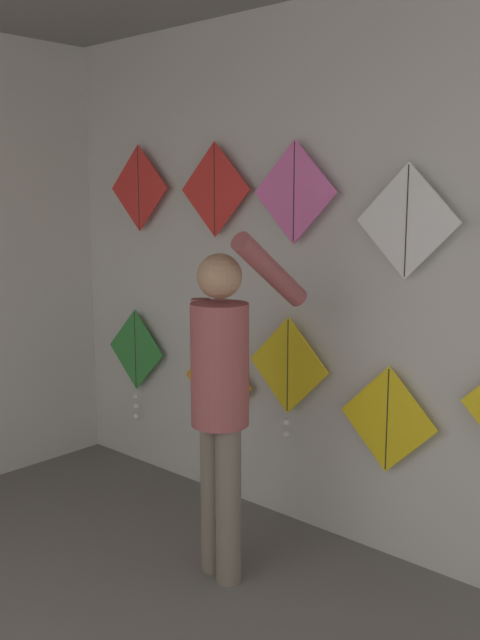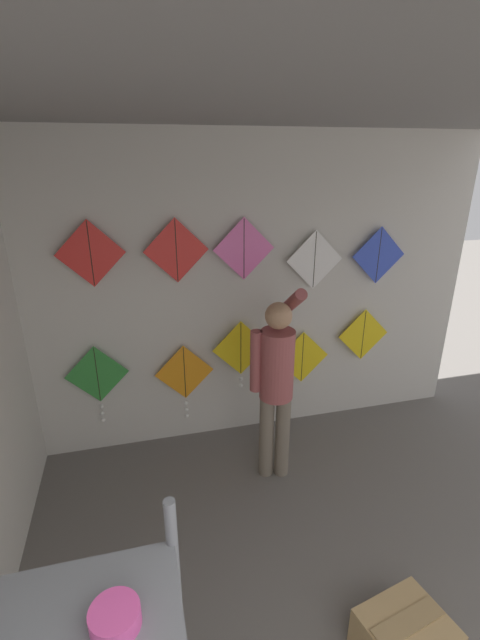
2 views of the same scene
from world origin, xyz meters
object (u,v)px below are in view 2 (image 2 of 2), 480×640
at_px(kite_0, 98,379).
at_px(kite_1, 185,376).
at_px(cardboard_box, 405,640).
at_px(kite_5, 90,254).
at_px(kite_9, 379,256).
at_px(kite_2, 241,351).
at_px(shopkeeper, 276,376).
at_px(kite_3, 302,357).
at_px(kite_8, 315,260).
at_px(kite_7, 244,249).
at_px(kite_6, 176,251).
at_px(kite_4, 363,335).

distance_m(kite_0, kite_1, 0.76).
bearing_deg(cardboard_box, kite_0, 126.15).
xyz_separation_m(kite_5, kite_9, (2.55, 0.00, -0.16)).
xyz_separation_m(kite_0, kite_2, (1.29, 0.00, 0.12)).
relative_size(shopkeeper, kite_3, 3.10).
bearing_deg(kite_1, kite_0, 180.00).
height_order(kite_8, kite_9, kite_9).
bearing_deg(kite_9, kite_7, 180.00).
xyz_separation_m(kite_6, kite_7, (0.57, 0.00, -0.02)).
xyz_separation_m(kite_2, kite_3, (0.62, 0.00, -0.15)).
bearing_deg(kite_7, kite_9, 0.00).
distance_m(cardboard_box, kite_4, 2.54).
relative_size(kite_0, kite_7, 1.39).
bearing_deg(kite_9, kite_0, -179.98).
bearing_deg(kite_8, kite_7, 180.00).
xyz_separation_m(kite_2, kite_6, (-0.55, 0.00, 0.97)).
bearing_deg(kite_5, kite_3, 0.00).
bearing_deg(kite_8, kite_3, 180.00).
bearing_deg(kite_6, shopkeeper, -44.30).
height_order(kite_7, kite_8, kite_7).
height_order(shopkeeper, kite_0, shopkeeper).
distance_m(kite_3, kite_5, 2.16).
height_order(shopkeeper, cardboard_box, shopkeeper).
distance_m(kite_4, kite_8, 0.98).
bearing_deg(shopkeeper, cardboard_box, -68.34).
distance_m(kite_4, kite_9, 0.80).
distance_m(kite_2, kite_4, 1.26).
bearing_deg(kite_4, kite_5, 180.00).
distance_m(cardboard_box, kite_9, 2.90).
distance_m(shopkeeper, kite_1, 0.96).
xyz_separation_m(cardboard_box, kite_7, (-0.31, 2.23, 1.70)).
bearing_deg(shopkeeper, kite_8, 62.88).
relative_size(kite_3, kite_5, 1.00).
height_order(kite_0, kite_1, kite_0).
bearing_deg(kite_6, kite_9, 0.00).
distance_m(cardboard_box, kite_0, 2.84).
relative_size(shopkeeper, kite_5, 3.10).
distance_m(kite_1, kite_8, 1.59).
height_order(kite_0, kite_9, kite_9).
distance_m(kite_0, kite_3, 1.91).
height_order(kite_4, kite_6, kite_6).
height_order(kite_0, kite_3, kite_0).
distance_m(kite_1, kite_2, 0.57).
relative_size(kite_2, kite_3, 1.26).
bearing_deg(kite_0, kite_1, 0.00).
xyz_separation_m(kite_3, kite_9, (0.71, 0.00, 0.97)).
relative_size(kite_5, kite_6, 1.00).
height_order(kite_6, kite_7, kite_6).
relative_size(kite_4, kite_9, 1.00).
relative_size(kite_0, kite_1, 1.00).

